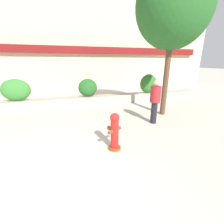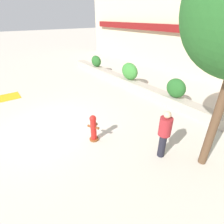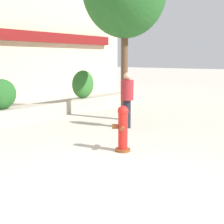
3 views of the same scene
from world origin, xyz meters
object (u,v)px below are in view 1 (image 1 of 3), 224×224
at_px(hedge_bush_1, 16,90).
at_px(street_tree, 174,7).
at_px(hedge_bush_3, 148,84).
at_px(fire_hydrant, 114,131).
at_px(hedge_bush_2, 88,88).
at_px(pedestrian, 155,99).

height_order(hedge_bush_1, street_tree, street_tree).
bearing_deg(hedge_bush_1, hedge_bush_3, 0.00).
height_order(hedge_bush_3, fire_hydrant, hedge_bush_3).
bearing_deg(street_tree, fire_hydrant, -144.09).
xyz_separation_m(hedge_bush_1, fire_hydrant, (3.62, -4.92, -0.49)).
bearing_deg(fire_hydrant, street_tree, 35.91).
bearing_deg(street_tree, hedge_bush_2, 139.77).
height_order(street_tree, pedestrian, street_tree).
bearing_deg(hedge_bush_1, fire_hydrant, -53.67).
relative_size(hedge_bush_3, street_tree, 0.19).
height_order(hedge_bush_1, pedestrian, pedestrian).
bearing_deg(fire_hydrant, pedestrian, 33.69).
distance_m(fire_hydrant, street_tree, 5.44).
height_order(hedge_bush_1, hedge_bush_3, hedge_bush_3).
height_order(hedge_bush_2, street_tree, street_tree).
relative_size(hedge_bush_3, pedestrian, 0.67).
xyz_separation_m(hedge_bush_1, street_tree, (6.73, -2.66, 3.36)).
xyz_separation_m(hedge_bush_1, hedge_bush_2, (3.59, 0.00, -0.05)).
height_order(hedge_bush_2, fire_hydrant, hedge_bush_2).
bearing_deg(hedge_bush_3, hedge_bush_1, 180.00).
height_order(hedge_bush_1, fire_hydrant, hedge_bush_1).
bearing_deg(fire_hydrant, hedge_bush_2, 90.37).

